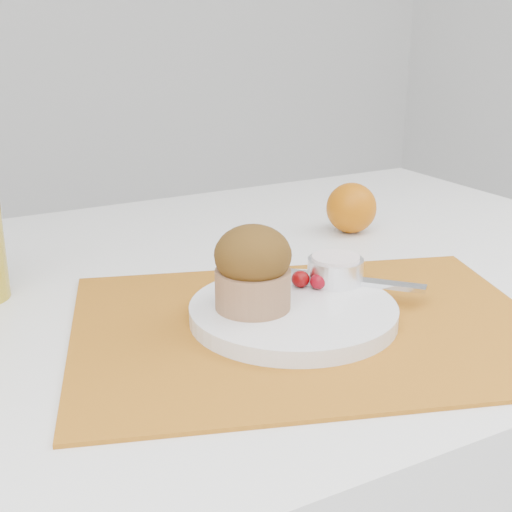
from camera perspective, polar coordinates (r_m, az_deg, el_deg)
placemat at (r=0.73m, az=4.23°, el=-5.61°), size 0.56×0.48×0.00m
plate at (r=0.74m, az=3.00°, el=-4.51°), size 0.25×0.25×0.02m
ramekin at (r=0.79m, az=6.36°, el=-1.15°), size 0.07×0.07×0.03m
cream at (r=0.79m, az=6.39°, el=-0.24°), size 0.07×0.07×0.01m
raspberry_near at (r=0.78m, az=3.58°, el=-1.85°), size 0.02×0.02×0.02m
raspberry_far at (r=0.77m, az=5.02°, el=-2.04°), size 0.02×0.02×0.02m
butter_knife at (r=0.80m, az=6.17°, el=-1.77°), size 0.15×0.16×0.01m
orange at (r=1.04m, az=7.64°, el=3.84°), size 0.07×0.07×0.07m
muffin at (r=0.71m, az=-0.25°, el=-1.01°), size 0.08×0.08×0.09m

